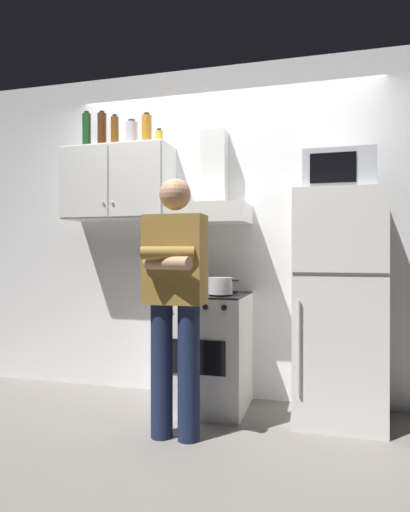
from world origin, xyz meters
TOP-DOWN VIEW (x-y plane):
  - ground_plane at (0.00, 0.00)m, footprint 7.00×7.00m
  - back_wall_tiled at (0.00, 0.60)m, footprint 4.80×0.10m
  - upper_cabinet at (-0.85, 0.37)m, footprint 0.90×0.37m
  - stove_oven at (-0.05, 0.25)m, footprint 0.60×0.62m
  - range_hood at (-0.05, 0.38)m, footprint 0.60×0.44m
  - refrigerator at (0.90, 0.25)m, footprint 0.60×0.62m
  - microwave at (0.90, 0.27)m, footprint 0.48×0.37m
  - person_standing at (-0.10, -0.36)m, footprint 0.38×0.33m
  - cooking_pot at (0.08, 0.13)m, footprint 0.28×0.18m
  - bottle_canister_steel at (-0.74, 0.41)m, footprint 0.10×0.10m
  - bottle_wine_green at (-1.14, 0.36)m, footprint 0.07×0.07m
  - bottle_beer_brown at (-0.87, 0.35)m, footprint 0.06×0.06m
  - bottle_liquor_amber at (-0.60, 0.38)m, footprint 0.08×0.08m
  - bottle_rum_dark at (-1.01, 0.40)m, footprint 0.07×0.07m
  - bottle_spice_jar at (-0.50, 0.42)m, footprint 0.06×0.06m

SIDE VIEW (x-z plane):
  - ground_plane at x=0.00m, z-range 0.00..0.00m
  - stove_oven at x=-0.05m, z-range 0.00..0.87m
  - refrigerator at x=0.90m, z-range 0.00..1.60m
  - person_standing at x=-0.10m, z-range 0.08..1.72m
  - cooking_pot at x=0.08m, z-range 0.87..0.99m
  - back_wall_tiled at x=0.00m, z-range 0.00..2.70m
  - range_hood at x=-0.05m, z-range 1.22..1.97m
  - microwave at x=0.90m, z-range 1.60..1.88m
  - upper_cabinet at x=-0.85m, z-range 1.45..2.05m
  - bottle_spice_jar at x=-0.50m, z-range 2.04..2.18m
  - bottle_canister_steel at x=-0.74m, z-range 2.04..2.27m
  - bottle_liquor_amber at x=-0.60m, z-range 2.04..2.31m
  - bottle_beer_brown at x=-0.87m, z-range 2.04..2.31m
  - bottle_wine_green at x=-1.14m, z-range 2.04..2.36m
  - bottle_rum_dark at x=-1.01m, z-range 2.04..2.36m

